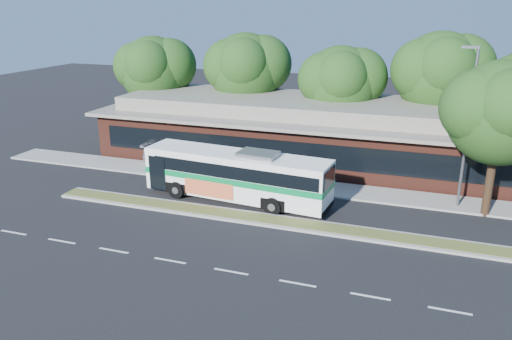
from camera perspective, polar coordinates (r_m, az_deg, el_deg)
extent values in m
plane|color=black|center=(26.47, 1.19, -6.42)|extent=(120.00, 120.00, 0.00)
cube|color=#4F5A26|center=(26.96, 1.58, -5.77)|extent=(26.00, 1.10, 0.15)
cube|color=gray|center=(32.14, 4.71, -1.77)|extent=(44.00, 2.60, 0.12)
cube|color=black|center=(42.97, -17.90, 2.53)|extent=(14.00, 12.00, 0.01)
cube|color=#512419|center=(37.84, 7.30, 3.70)|extent=(32.00, 10.00, 3.20)
cube|color=gray|center=(37.44, 7.40, 6.25)|extent=(33.20, 11.20, 0.24)
cube|color=gray|center=(37.31, 7.44, 7.19)|extent=(30.00, 8.00, 1.00)
cube|color=black|center=(33.08, 5.47, 1.79)|extent=(30.00, 0.06, 1.60)
cylinder|color=slate|center=(29.71, 23.00, 4.07)|extent=(0.16, 0.16, 9.00)
cube|color=slate|center=(29.01, 23.32, 12.78)|extent=(0.90, 0.18, 0.14)
cylinder|color=black|center=(44.91, -11.27, 6.35)|extent=(0.44, 0.44, 3.99)
sphere|color=#193812|center=(44.30, -11.58, 11.07)|extent=(5.80, 5.80, 5.80)
sphere|color=#193812|center=(43.98, -9.83, 11.73)|extent=(4.52, 4.52, 4.52)
cylinder|color=black|center=(42.41, -1.14, 6.14)|extent=(0.44, 0.44, 4.20)
sphere|color=#193812|center=(41.75, -1.17, 11.38)|extent=(6.00, 6.00, 6.00)
sphere|color=#193812|center=(41.67, 0.82, 12.03)|extent=(4.68, 4.68, 4.68)
cylinder|color=black|center=(39.50, 9.35, 4.66)|extent=(0.44, 0.44, 3.78)
sphere|color=#193812|center=(38.82, 9.62, 9.79)|extent=(5.60, 5.60, 5.60)
sphere|color=#193812|center=(38.98, 11.62, 10.37)|extent=(4.37, 4.37, 4.37)
cylinder|color=black|center=(39.89, 19.59, 4.44)|extent=(0.44, 0.44, 4.41)
sphere|color=#193812|center=(39.18, 20.24, 10.21)|extent=(6.20, 6.20, 6.20)
sphere|color=#193812|center=(39.63, 22.35, 10.77)|extent=(4.84, 4.84, 4.84)
cube|color=white|center=(29.31, -2.25, -0.53)|extent=(11.37, 3.41, 2.58)
cube|color=black|center=(29.03, -1.77, 0.35)|extent=(10.48, 3.38, 0.77)
cube|color=white|center=(28.95, -2.28, 1.67)|extent=(11.39, 3.43, 0.24)
cube|color=#057539|center=(29.34, -2.25, -0.68)|extent=(11.43, 3.47, 0.35)
cube|color=black|center=(32.02, -11.29, 1.35)|extent=(0.25, 2.09, 1.60)
cube|color=black|center=(27.19, 8.38, -0.91)|extent=(0.24, 1.95, 1.03)
cube|color=#E24C42|center=(29.07, -5.45, -2.17)|extent=(3.16, 0.34, 0.93)
cube|color=slate|center=(28.31, 0.25, 1.80)|extent=(2.37, 1.70, 0.28)
cylinder|color=black|center=(30.38, -9.06, -2.25)|extent=(1.05, 0.43, 1.03)
cylinder|color=black|center=(32.23, -6.79, -0.92)|extent=(1.05, 0.43, 1.03)
cylinder|color=black|center=(27.61, 1.90, -4.18)|extent=(1.05, 0.43, 1.03)
cylinder|color=black|center=(29.64, 3.64, -2.59)|extent=(1.05, 0.43, 1.03)
imported|color=silver|center=(36.34, -8.82, 1.66)|extent=(5.46, 2.46, 1.55)
cylinder|color=black|center=(29.82, 25.15, -1.08)|extent=(0.44, 0.44, 4.11)
sphere|color=#193812|center=(28.91, 26.15, 5.87)|extent=(5.50, 5.50, 5.50)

